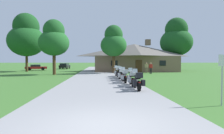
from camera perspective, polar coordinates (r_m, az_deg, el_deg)
The scene contains 18 objects.
ground_plane at distance 25.16m, azimuth -3.88°, elevation -2.52°, with size 500.00×500.00×0.00m, color #386628.
asphalt_driveway at distance 23.17m, azimuth -3.85°, elevation -2.81°, with size 6.40×80.00×0.06m, color gray.
motorcycle_black_nearest_to_camera at distance 11.94m, azimuth 7.79°, elevation -4.30°, with size 0.75×2.08×1.30m.
motorcycle_green_second_in_row at distance 13.83m, azimuth 6.11°, elevation -3.47°, with size 0.76×2.08×1.30m.
motorcycle_silver_third_in_row at distance 15.94m, azimuth 3.86°, elevation -2.78°, with size 0.72×2.08×1.30m.
motorcycle_white_fourth_in_row at distance 18.12m, azimuth 2.83°, elevation -2.24°, with size 0.72×2.08×1.30m.
motorcycle_yellow_fifth_in_row at distance 20.17m, azimuth 2.19°, elevation -1.83°, with size 0.72×2.08×1.30m.
motorcycle_black_farthest_in_row at distance 22.16m, azimuth 1.52°, elevation -1.51°, with size 0.76×2.08×1.30m.
stone_lodge at distance 36.06m, azimuth 6.72°, elevation 2.96°, with size 15.63×8.79×6.05m.
bystander_tan_shirt_near_lodge at distance 30.96m, azimuth 10.37°, elevation -0.03°, with size 0.51×0.35×1.67m.
bystander_red_shirt_beside_signpost at distance 28.86m, azimuth 11.67°, elevation -0.16°, with size 0.55×0.23×1.67m.
metal_signpost_roadside at distance 9.05m, azimuth 30.45°, elevation -1.71°, with size 0.36×0.06×2.14m.
tree_by_lodge_front at distance 29.40m, azimuth 0.49°, elevation 7.50°, with size 4.06×4.06×7.50m.
tree_left_near at distance 27.65m, azimuth -17.20°, elevation 8.00°, with size 4.22×4.22×7.70m.
tree_left_far at distance 37.71m, azimuth -24.54°, elevation 8.33°, with size 6.49×6.49×10.56m.
tree_right_of_lodge at distance 41.28m, azimuth 18.90°, elevation 8.15°, with size 6.53×6.53×10.83m.
parked_black_suv_far_left at distance 48.11m, azimuth -14.15°, elevation 0.38°, with size 2.10×4.69×1.40m.
parked_red_sedan_far_left at distance 41.91m, azimuth -22.03°, elevation -0.07°, with size 4.53×2.86×1.20m.
Camera 1 is at (-0.13, -5.09, 1.85)m, focal length 30.13 mm.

